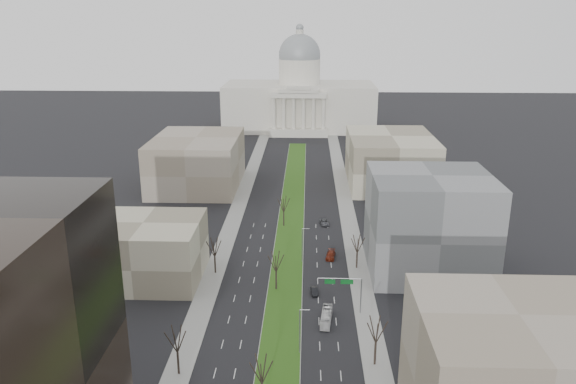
% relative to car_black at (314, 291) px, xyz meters
% --- Properties ---
extents(ground, '(600.00, 600.00, 0.00)m').
position_rel_car_black_xyz_m(ground, '(-6.64, 41.69, -0.67)').
color(ground, black).
rests_on(ground, ground).
extents(median, '(8.00, 222.03, 0.20)m').
position_rel_car_black_xyz_m(median, '(-6.64, 40.68, -0.57)').
color(median, '#999993').
rests_on(median, ground).
extents(sidewalk_left, '(5.00, 330.00, 0.15)m').
position_rel_car_black_xyz_m(sidewalk_left, '(-24.14, 16.69, -0.60)').
color(sidewalk_left, gray).
rests_on(sidewalk_left, ground).
extents(sidewalk_right, '(5.00, 330.00, 0.15)m').
position_rel_car_black_xyz_m(sidewalk_right, '(10.86, 16.69, -0.60)').
color(sidewalk_right, gray).
rests_on(sidewalk_right, ground).
extents(capitol, '(80.00, 46.00, 55.00)m').
position_rel_car_black_xyz_m(capitol, '(-6.64, 191.28, 15.63)').
color(capitol, beige).
rests_on(capitol, ground).
extents(building_beige_left, '(26.00, 22.00, 14.00)m').
position_rel_car_black_xyz_m(building_beige_left, '(-39.64, 6.69, 6.33)').
color(building_beige_left, gray).
rests_on(building_beige_left, ground).
extents(building_grey_right, '(28.00, 26.00, 24.00)m').
position_rel_car_black_xyz_m(building_grey_right, '(27.36, 13.69, 11.33)').
color(building_grey_right, slate).
rests_on(building_grey_right, ground).
extents(building_far_left, '(30.00, 40.00, 18.00)m').
position_rel_car_black_xyz_m(building_far_left, '(-41.64, 81.69, 8.33)').
color(building_far_left, gray).
rests_on(building_far_left, ground).
extents(building_far_right, '(30.00, 40.00, 18.00)m').
position_rel_car_black_xyz_m(building_far_right, '(28.36, 86.69, 8.33)').
color(building_far_right, gray).
rests_on(building_far_right, ground).
extents(tree_left_mid, '(5.40, 5.40, 9.72)m').
position_rel_car_black_xyz_m(tree_left_mid, '(-23.84, -30.31, 6.33)').
color(tree_left_mid, black).
rests_on(tree_left_mid, ground).
extents(tree_left_far, '(5.28, 5.28, 9.50)m').
position_rel_car_black_xyz_m(tree_left_far, '(-23.84, 9.69, 6.17)').
color(tree_left_far, black).
rests_on(tree_left_far, ground).
extents(tree_right_mid, '(5.52, 5.52, 9.94)m').
position_rel_car_black_xyz_m(tree_right_mid, '(10.56, -26.31, 6.48)').
color(tree_right_mid, black).
rests_on(tree_right_mid, ground).
extents(tree_right_far, '(5.04, 5.04, 9.07)m').
position_rel_car_black_xyz_m(tree_right_far, '(10.56, 13.69, 5.86)').
color(tree_right_far, black).
rests_on(tree_right_far, ground).
extents(tree_median_a, '(5.40, 5.40, 9.72)m').
position_rel_car_black_xyz_m(tree_median_a, '(-8.64, -38.31, 6.33)').
color(tree_median_a, black).
rests_on(tree_median_a, ground).
extents(tree_median_b, '(5.40, 5.40, 9.72)m').
position_rel_car_black_xyz_m(tree_median_b, '(-8.64, 1.69, 6.33)').
color(tree_median_b, black).
rests_on(tree_median_b, ground).
extents(tree_median_c, '(5.40, 5.40, 9.72)m').
position_rel_car_black_xyz_m(tree_median_c, '(-8.64, 41.69, 6.33)').
color(tree_median_c, black).
rests_on(tree_median_c, ground).
extents(streetlamp_median_b, '(1.90, 0.20, 9.16)m').
position_rel_car_black_xyz_m(streetlamp_median_b, '(-2.88, -23.31, 4.14)').
color(streetlamp_median_b, gray).
rests_on(streetlamp_median_b, ground).
extents(streetlamp_median_c, '(1.90, 0.20, 9.16)m').
position_rel_car_black_xyz_m(streetlamp_median_c, '(-2.88, 16.69, 4.14)').
color(streetlamp_median_c, gray).
rests_on(streetlamp_median_c, ground).
extents(mast_arm_signs, '(9.12, 0.24, 8.09)m').
position_rel_car_black_xyz_m(mast_arm_signs, '(6.84, -8.28, 5.44)').
color(mast_arm_signs, gray).
rests_on(mast_arm_signs, ground).
extents(car_black, '(1.83, 4.20, 1.34)m').
position_rel_car_black_xyz_m(car_black, '(0.00, 0.00, 0.00)').
color(car_black, black).
rests_on(car_black, ground).
extents(car_red, '(2.90, 5.62, 1.56)m').
position_rel_car_black_xyz_m(car_red, '(4.36, 19.51, 0.11)').
color(car_red, maroon).
rests_on(car_red, ground).
extents(car_grey_far, '(3.07, 5.34, 1.40)m').
position_rel_car_black_xyz_m(car_grey_far, '(3.33, 43.45, 0.03)').
color(car_grey_far, '#4B4D53').
rests_on(car_grey_far, ground).
extents(box_van, '(2.82, 8.39, 2.29)m').
position_rel_car_black_xyz_m(box_van, '(2.35, -11.93, 0.47)').
color(box_van, white).
rests_on(box_van, ground).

